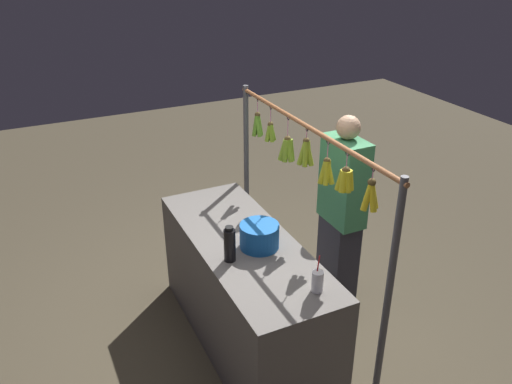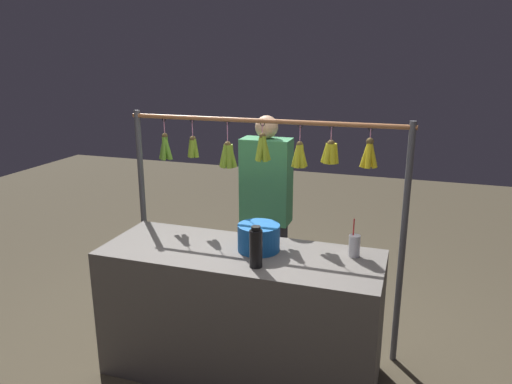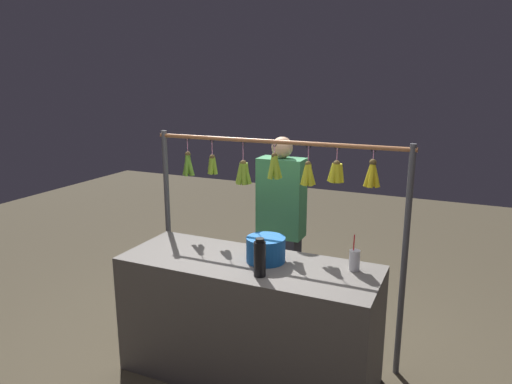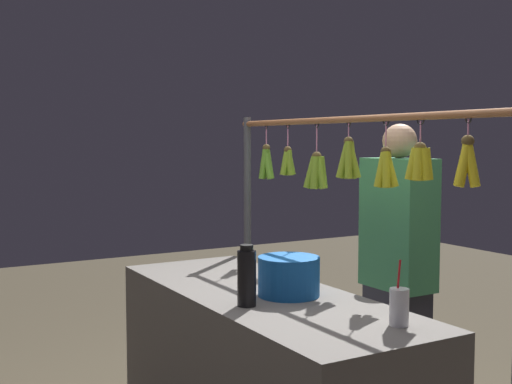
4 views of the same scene
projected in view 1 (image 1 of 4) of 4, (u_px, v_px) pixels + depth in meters
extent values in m
plane|color=#49402F|center=(246.00, 338.00, 4.10)|extent=(12.00, 12.00, 0.00)
cube|color=#66605B|center=(245.00, 292.00, 3.90)|extent=(1.82, 0.67, 0.89)
cylinder|color=#4C4C51|center=(387.00, 308.00, 3.10)|extent=(0.04, 0.04, 1.71)
cylinder|color=#4C4C51|center=(246.00, 179.00, 4.70)|extent=(0.04, 0.04, 1.71)
cylinder|color=#9E6038|center=(307.00, 126.00, 3.53)|extent=(2.04, 0.03, 0.03)
torus|color=black|center=(373.00, 169.00, 2.95)|extent=(0.04, 0.01, 0.04)
cylinder|color=pink|center=(373.00, 176.00, 2.97)|extent=(0.01, 0.01, 0.08)
sphere|color=brown|center=(372.00, 182.00, 2.99)|extent=(0.05, 0.05, 0.05)
cylinder|color=yellow|center=(368.00, 195.00, 3.04)|extent=(0.08, 0.04, 0.18)
cylinder|color=yellow|center=(368.00, 196.00, 3.02)|extent=(0.04, 0.08, 0.18)
cylinder|color=yellow|center=(373.00, 197.00, 3.01)|extent=(0.08, 0.04, 0.18)
cylinder|color=yellow|center=(373.00, 195.00, 3.03)|extent=(0.04, 0.08, 0.18)
torus|color=black|center=(347.00, 153.00, 3.16)|extent=(0.04, 0.01, 0.04)
cylinder|color=pink|center=(347.00, 162.00, 3.18)|extent=(0.01, 0.01, 0.11)
sphere|color=brown|center=(346.00, 170.00, 3.21)|extent=(0.05, 0.05, 0.05)
cylinder|color=gold|center=(343.00, 178.00, 3.26)|extent=(0.07, 0.04, 0.14)
cylinder|color=gold|center=(340.00, 180.00, 3.24)|extent=(0.05, 0.06, 0.14)
cylinder|color=gold|center=(343.00, 182.00, 3.22)|extent=(0.05, 0.06, 0.14)
cylinder|color=gold|center=(348.00, 182.00, 3.21)|extent=(0.06, 0.04, 0.14)
cylinder|color=gold|center=(350.00, 180.00, 3.24)|extent=(0.05, 0.05, 0.14)
cylinder|color=gold|center=(347.00, 179.00, 3.26)|extent=(0.05, 0.05, 0.14)
torus|color=black|center=(328.00, 142.00, 3.33)|extent=(0.04, 0.01, 0.04)
cylinder|color=pink|center=(328.00, 151.00, 3.36)|extent=(0.01, 0.01, 0.13)
sphere|color=brown|center=(327.00, 161.00, 3.39)|extent=(0.05, 0.05, 0.05)
cylinder|color=gold|center=(324.00, 171.00, 3.44)|extent=(0.07, 0.04, 0.16)
cylinder|color=gold|center=(323.00, 172.00, 3.42)|extent=(0.04, 0.07, 0.16)
cylinder|color=gold|center=(326.00, 173.00, 3.40)|extent=(0.06, 0.05, 0.16)
cylinder|color=gold|center=(329.00, 173.00, 3.41)|extent=(0.07, 0.06, 0.17)
cylinder|color=gold|center=(328.00, 171.00, 3.44)|extent=(0.04, 0.05, 0.16)
torus|color=black|center=(307.00, 129.00, 3.54)|extent=(0.04, 0.01, 0.04)
cylinder|color=pink|center=(307.00, 135.00, 3.56)|extent=(0.01, 0.01, 0.09)
sphere|color=brown|center=(306.00, 141.00, 3.58)|extent=(0.05, 0.05, 0.05)
cylinder|color=#91AE28|center=(304.00, 152.00, 3.64)|extent=(0.07, 0.04, 0.18)
cylinder|color=#91AE28|center=(303.00, 153.00, 3.62)|extent=(0.05, 0.07, 0.18)
cylinder|color=#91AE28|center=(305.00, 154.00, 3.60)|extent=(0.06, 0.05, 0.18)
cylinder|color=#91AE28|center=(309.00, 153.00, 3.61)|extent=(0.07, 0.06, 0.18)
cylinder|color=#91AE28|center=(308.00, 152.00, 3.63)|extent=(0.04, 0.07, 0.18)
torus|color=black|center=(288.00, 118.00, 3.75)|extent=(0.04, 0.01, 0.04)
cylinder|color=pink|center=(288.00, 129.00, 3.79)|extent=(0.01, 0.01, 0.16)
sphere|color=brown|center=(288.00, 139.00, 3.83)|extent=(0.05, 0.05, 0.05)
cylinder|color=#80A82A|center=(286.00, 148.00, 3.89)|extent=(0.08, 0.04, 0.17)
cylinder|color=#80A82A|center=(283.00, 150.00, 3.86)|extent=(0.06, 0.08, 0.17)
cylinder|color=#80A82A|center=(285.00, 151.00, 3.84)|extent=(0.05, 0.06, 0.17)
cylinder|color=#80A82A|center=(290.00, 151.00, 3.84)|extent=(0.08, 0.05, 0.17)
cylinder|color=#80A82A|center=(291.00, 150.00, 3.86)|extent=(0.05, 0.05, 0.17)
cylinder|color=#80A82A|center=(289.00, 148.00, 3.89)|extent=(0.06, 0.06, 0.17)
torus|color=black|center=(271.00, 107.00, 3.97)|extent=(0.04, 0.01, 0.04)
cylinder|color=pink|center=(271.00, 116.00, 4.01)|extent=(0.01, 0.01, 0.13)
sphere|color=brown|center=(271.00, 124.00, 4.04)|extent=(0.04, 0.04, 0.04)
cylinder|color=#82A92A|center=(269.00, 132.00, 4.08)|extent=(0.05, 0.03, 0.14)
cylinder|color=#82A92A|center=(268.00, 133.00, 4.06)|extent=(0.03, 0.06, 0.14)
cylinder|color=#82A92A|center=(272.00, 133.00, 4.05)|extent=(0.05, 0.04, 0.14)
cylinder|color=#82A92A|center=(272.00, 132.00, 4.07)|extent=(0.04, 0.07, 0.14)
torus|color=black|center=(258.00, 99.00, 4.16)|extent=(0.04, 0.02, 0.04)
cylinder|color=pink|center=(258.00, 107.00, 4.19)|extent=(0.01, 0.01, 0.12)
sphere|color=brown|center=(258.00, 115.00, 4.22)|extent=(0.04, 0.04, 0.04)
cylinder|color=#669F2D|center=(257.00, 125.00, 4.27)|extent=(0.08, 0.04, 0.18)
cylinder|color=#669F2D|center=(256.00, 125.00, 4.25)|extent=(0.04, 0.06, 0.18)
cylinder|color=#669F2D|center=(258.00, 126.00, 4.24)|extent=(0.08, 0.03, 0.18)
cylinder|color=#669F2D|center=(259.00, 125.00, 4.26)|extent=(0.04, 0.07, 0.18)
cylinder|color=black|center=(230.00, 245.00, 3.44)|extent=(0.08, 0.08, 0.23)
cylinder|color=black|center=(229.00, 229.00, 3.39)|extent=(0.06, 0.06, 0.02)
cylinder|color=#185DAF|center=(259.00, 236.00, 3.60)|extent=(0.27, 0.27, 0.17)
cylinder|color=silver|center=(317.00, 281.00, 3.17)|extent=(0.07, 0.07, 0.14)
cylinder|color=red|center=(317.00, 273.00, 3.15)|extent=(0.01, 0.03, 0.24)
cube|color=#2D2D38|center=(337.00, 262.00, 4.35)|extent=(0.31, 0.21, 0.79)
cube|color=#3F8C59|center=(344.00, 181.00, 4.02)|extent=(0.39, 0.21, 0.69)
sphere|color=tan|center=(348.00, 127.00, 3.82)|extent=(0.18, 0.18, 0.18)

